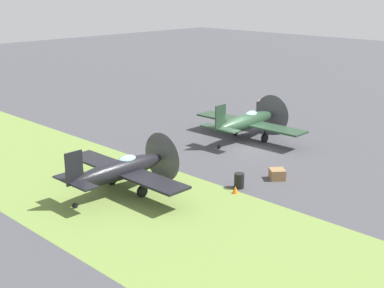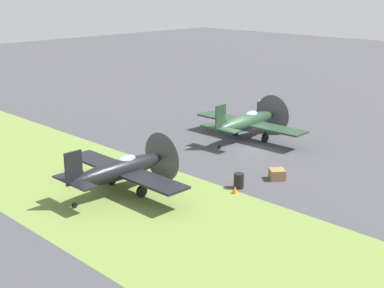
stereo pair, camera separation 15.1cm
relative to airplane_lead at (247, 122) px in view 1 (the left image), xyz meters
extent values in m
plane|color=#424247|center=(1.24, -1.61, -1.43)|extent=(160.00, 160.00, 0.00)
cube|color=olive|center=(1.24, -14.32, -1.43)|extent=(120.00, 11.00, 0.01)
ellipsoid|color=#233D28|center=(0.00, -0.15, 0.01)|extent=(1.36, 6.76, 1.23)
cube|color=#233D28|center=(0.00, 0.24, -0.14)|extent=(9.54, 1.86, 0.14)
cube|color=#233D28|center=(0.06, -3.23, 0.90)|extent=(0.12, 1.09, 1.88)
cube|color=#233D28|center=(0.06, -3.23, 0.10)|extent=(3.19, 0.95, 0.10)
cone|color=#B7B24C|center=(-0.07, 3.46, 0.01)|extent=(0.65, 0.71, 0.63)
cylinder|color=#4C4C51|center=(-0.06, 3.26, 0.01)|extent=(3.17, 0.10, 3.17)
ellipsoid|color=#8CB2C6|center=(-0.01, 0.44, 0.44)|extent=(0.72, 1.40, 0.69)
cylinder|color=black|center=(-1.44, 0.31, -1.09)|extent=(0.23, 0.68, 0.67)
cylinder|color=black|center=(-1.44, 0.31, -0.62)|extent=(0.12, 0.12, 0.95)
cylinder|color=black|center=(1.43, 0.37, -1.09)|extent=(0.23, 0.68, 0.67)
cylinder|color=black|center=(1.43, 0.37, -0.62)|extent=(0.12, 0.12, 0.95)
cylinder|color=black|center=(0.06, -3.32, -1.27)|extent=(0.12, 0.32, 0.32)
ellipsoid|color=black|center=(1.60, -13.70, -0.04)|extent=(1.20, 6.53, 1.19)
cube|color=black|center=(1.60, -13.31, -0.18)|extent=(9.22, 1.65, 0.13)
cube|color=black|center=(1.60, -16.68, 0.83)|extent=(0.10, 1.06, 1.82)
cube|color=black|center=(1.60, -16.68, 0.06)|extent=(3.07, 0.87, 0.10)
cone|color=#B7B24C|center=(1.59, -10.19, -0.04)|extent=(0.62, 0.67, 0.61)
cylinder|color=#4C4C51|center=(1.59, -10.39, -0.04)|extent=(3.07, 0.04, 3.07)
ellipsoid|color=#8CB2C6|center=(1.60, -13.12, 0.38)|extent=(0.67, 1.35, 0.67)
cylinder|color=black|center=(0.20, -13.22, -1.10)|extent=(0.21, 0.65, 0.65)
cylinder|color=black|center=(0.20, -13.22, -0.64)|extent=(0.12, 0.12, 0.92)
cylinder|color=black|center=(2.99, -13.22, -1.10)|extent=(0.21, 0.65, 0.65)
cylinder|color=black|center=(2.99, -13.22, -0.64)|extent=(0.12, 0.12, 0.92)
cylinder|color=black|center=(1.60, -16.77, -1.28)|extent=(0.12, 0.31, 0.31)
cylinder|color=#2D3342|center=(-3.44, 5.92, -0.99)|extent=(0.30, 0.30, 0.88)
cylinder|color=#2D3342|center=(-3.44, 5.92, -0.24)|extent=(0.38, 0.38, 0.62)
sphere|color=tan|center=(-3.44, 5.92, 0.18)|extent=(0.23, 0.23, 0.23)
cylinder|color=#2D3342|center=(-3.61, 6.12, -0.24)|extent=(0.11, 0.11, 0.59)
cylinder|color=#2D3342|center=(-3.28, 5.72, -0.24)|extent=(0.11, 0.11, 0.59)
cylinder|color=black|center=(6.04, -8.32, -0.98)|extent=(0.60, 0.60, 0.90)
cube|color=olive|center=(6.79, -5.54, -1.11)|extent=(1.27, 1.27, 0.64)
cone|color=orange|center=(6.42, -9.12, -1.21)|extent=(0.36, 0.36, 0.44)
camera|label=1|loc=(24.47, -31.24, 10.14)|focal=49.61mm
camera|label=2|loc=(24.58, -31.14, 10.14)|focal=49.61mm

